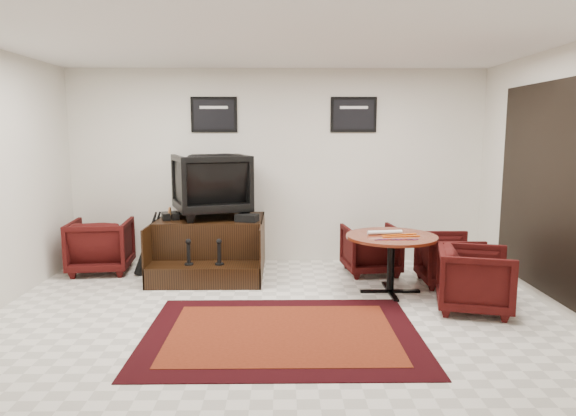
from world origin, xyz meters
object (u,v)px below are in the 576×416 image
object	(u,v)px
table_chair_window	(449,257)
table_chair_corner	(475,276)
armchair_side	(101,243)
shine_podium	(211,247)
shine_chair	(211,182)
meeting_table	(391,243)
table_chair_back	(371,247)

from	to	relation	value
table_chair_window	table_chair_corner	distance (m)	0.96
armchair_side	table_chair_corner	distance (m)	4.82
shine_podium	table_chair_window	world-z (taller)	shine_podium
armchair_side	shine_chair	bearing A→B (deg)	179.31
meeting_table	table_chair_corner	distance (m)	1.02
shine_chair	table_chair_back	bearing A→B (deg)	154.04
armchair_side	table_chair_back	distance (m)	3.69
shine_chair	armchair_side	xyz separation A→B (m)	(-1.50, -0.13, -0.83)
shine_chair	meeting_table	bearing A→B (deg)	134.20
shine_chair	table_chair_corner	distance (m)	3.60
shine_chair	meeting_table	world-z (taller)	shine_chair
shine_podium	table_chair_corner	size ratio (longest dim) A/B	1.96
armchair_side	table_chair_back	bearing A→B (deg)	172.56
meeting_table	table_chair_back	size ratio (longest dim) A/B	1.48
armchair_side	table_chair_back	world-z (taller)	armchair_side
shine_podium	table_chair_back	distance (m)	2.18
shine_podium	table_chair_corner	world-z (taller)	table_chair_corner
armchair_side	shine_podium	bearing A→B (deg)	173.72
shine_chair	meeting_table	size ratio (longest dim) A/B	0.91
shine_podium	table_chair_back	size ratio (longest dim) A/B	2.05
table_chair_back	table_chair_window	world-z (taller)	table_chair_back
shine_chair	table_chair_window	size ratio (longest dim) A/B	1.38
table_chair_back	table_chair_window	distance (m)	1.04
meeting_table	table_chair_corner	size ratio (longest dim) A/B	1.41
shine_podium	shine_chair	bearing A→B (deg)	90.00
shine_chair	table_chair_window	xyz separation A→B (m)	(3.07, -0.79, -0.87)
shine_chair	table_chair_window	bearing A→B (deg)	145.98
table_chair_window	table_chair_back	bearing A→B (deg)	58.58
meeting_table	table_chair_window	xyz separation A→B (m)	(0.80, 0.33, -0.26)
table_chair_window	table_chair_corner	world-z (taller)	table_chair_corner
shine_chair	armchair_side	size ratio (longest dim) A/B	1.22
armchair_side	table_chair_window	world-z (taller)	armchair_side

